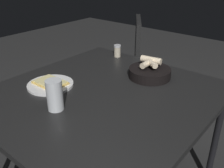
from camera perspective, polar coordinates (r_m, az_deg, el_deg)
name	(u,v)px	position (r m, az deg, el deg)	size (l,w,h in m)	color
dining_table	(103,101)	(1.39, -2.13, -3.82)	(1.16, 1.10, 0.73)	black
pizza_plate	(50,84)	(1.47, -13.58, -0.01)	(0.26, 0.26, 0.04)	white
bread_basket	(150,72)	(1.55, 8.37, 2.73)	(0.25, 0.25, 0.12)	black
beer_glass	(55,97)	(1.22, -12.63, -2.85)	(0.08, 0.08, 0.15)	silver
pepper_shaker	(117,51)	(1.87, 1.19, 7.28)	(0.05, 0.05, 0.09)	#BFB299
chair_near	(124,66)	(2.27, 2.70, 4.03)	(0.61, 0.61, 0.93)	black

